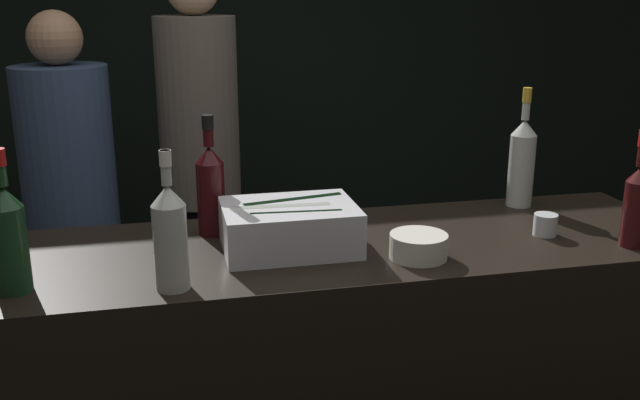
# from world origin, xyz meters

# --- Properties ---
(wall_back_chalkboard) EXTENTS (6.40, 0.06, 2.80)m
(wall_back_chalkboard) POSITION_xyz_m (0.00, 2.69, 1.40)
(wall_back_chalkboard) COLOR black
(wall_back_chalkboard) RESTS_ON ground_plane
(ice_bin_with_bottles) EXTENTS (0.36, 0.27, 0.13)m
(ice_bin_with_bottles) POSITION_xyz_m (-0.10, 0.29, 1.11)
(ice_bin_with_bottles) COLOR silver
(ice_bin_with_bottles) RESTS_ON bar_counter
(bowl_white) EXTENTS (0.15, 0.15, 0.07)m
(bowl_white) POSITION_xyz_m (0.22, 0.15, 1.08)
(bowl_white) COLOR silver
(bowl_white) RESTS_ON bar_counter
(candle_votive) EXTENTS (0.07, 0.07, 0.06)m
(candle_votive) POSITION_xyz_m (0.65, 0.24, 1.07)
(candle_votive) COLOR silver
(candle_votive) RESTS_ON bar_counter
(red_wine_bottle_black_foil) EXTENTS (0.08, 0.08, 0.35)m
(red_wine_bottle_black_foil) POSITION_xyz_m (-0.29, 0.47, 1.18)
(red_wine_bottle_black_foil) COLOR black
(red_wine_bottle_black_foil) RESTS_ON bar_counter
(white_wine_bottle) EXTENTS (0.08, 0.08, 0.34)m
(white_wine_bottle) POSITION_xyz_m (-0.41, 0.09, 1.18)
(white_wine_bottle) COLOR #B2B7AD
(white_wine_bottle) RESTS_ON bar_counter
(red_wine_bottle_tall) EXTENTS (0.07, 0.07, 0.33)m
(red_wine_bottle_tall) POSITION_xyz_m (0.84, 0.11, 1.18)
(red_wine_bottle_tall) COLOR #380F0F
(red_wine_bottle_tall) RESTS_ON bar_counter
(rose_wine_bottle) EXTENTS (0.08, 0.08, 0.39)m
(rose_wine_bottle) POSITION_xyz_m (0.71, 0.53, 1.19)
(rose_wine_bottle) COLOR #B2B7AD
(rose_wine_bottle) RESTS_ON bar_counter
(red_wine_bottle_burgundy) EXTENTS (0.08, 0.08, 0.34)m
(red_wine_bottle_burgundy) POSITION_xyz_m (-0.78, 0.15, 1.18)
(red_wine_bottle_burgundy) COLOR #143319
(red_wine_bottle_burgundy) RESTS_ON bar_counter
(person_in_hoodie) EXTENTS (0.37, 0.37, 1.65)m
(person_in_hoodie) POSITION_xyz_m (-0.80, 1.43, 0.92)
(person_in_hoodie) COLOR black
(person_in_hoodie) RESTS_ON ground_plane
(person_blond_tee) EXTENTS (0.33, 0.33, 1.84)m
(person_blond_tee) POSITION_xyz_m (-0.27, 1.46, 1.04)
(person_blond_tee) COLOR black
(person_blond_tee) RESTS_ON ground_plane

